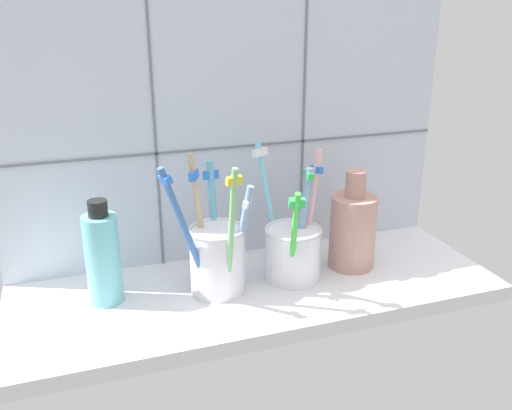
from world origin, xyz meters
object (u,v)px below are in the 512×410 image
Objects in this scene: toothbrush_cup_left at (217,254)px; toothbrush_cup_right at (293,248)px; soap_bottle at (103,257)px; ceramic_vase at (353,229)px.

toothbrush_cup_left is 10.63cm from toothbrush_cup_right.
toothbrush_cup_left reaches higher than soap_bottle.
toothbrush_cup_left is 1.02× the size of toothbrush_cup_right.
soap_bottle is at bearing 171.88° from toothbrush_cup_left.
toothbrush_cup_right reaches higher than ceramic_vase.
ceramic_vase is 33.79cm from soap_bottle.
toothbrush_cup_left is 1.30× the size of ceramic_vase.
toothbrush_cup_left is at bearing -179.32° from toothbrush_cup_right.
soap_bottle is (-33.76, 1.24, 0.40)cm from ceramic_vase.
ceramic_vase is (9.22, 0.62, 1.27)cm from toothbrush_cup_right.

